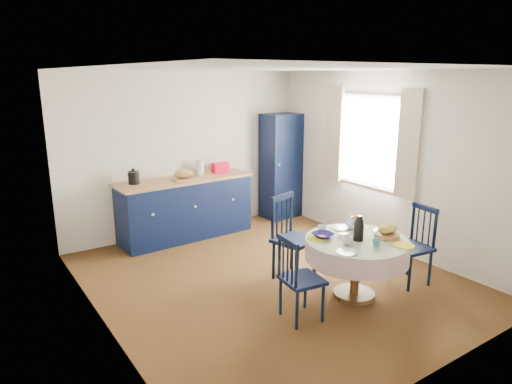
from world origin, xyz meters
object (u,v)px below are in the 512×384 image
chair_right (413,245)px  cobalt_bowl (323,235)px  chair_far (292,237)px  kitchen_counter (186,207)px  pantry_cabinet (281,166)px  mug_a (348,241)px  chair_left (299,278)px  mug_d (322,229)px  mug_c (354,224)px  dining_table (357,249)px  mug_b (376,243)px

chair_right → cobalt_bowl: (-1.11, 0.37, 0.23)m
chair_far → kitchen_counter: bearing=86.4°
pantry_cabinet → mug_a: 3.26m
chair_far → chair_right: bearing=-55.4°
chair_left → chair_far: (0.57, 0.83, 0.07)m
mug_a → mug_d: size_ratio=1.10×
mug_d → mug_c: bearing=-12.6°
dining_table → kitchen_counter: bearing=103.9°
kitchen_counter → dining_table: size_ratio=1.86×
chair_left → mug_a: 0.69m
dining_table → chair_far: bearing=109.1°
mug_a → mug_c: bearing=36.8°
dining_table → chair_far: chair_far is taller
chair_left → cobalt_bowl: (0.57, 0.28, 0.26)m
kitchen_counter → chair_left: 2.89m
kitchen_counter → cobalt_bowl: size_ratio=9.16×
mug_a → mug_c: mug_c is taller
kitchen_counter → mug_a: 2.97m
chair_far → mug_a: 0.89m
mug_a → mug_b: 0.30m
mug_c → cobalt_bowl: 0.52m
chair_left → mug_b: 0.92m
chair_far → chair_right: (1.10, -0.93, -0.04)m
chair_right → mug_b: chair_right is taller
mug_d → chair_far: bearing=101.5°
dining_table → mug_c: bearing=50.0°
chair_left → chair_right: size_ratio=0.95×
dining_table → mug_d: size_ratio=11.32×
dining_table → mug_a: bearing=-164.4°
pantry_cabinet → cobalt_bowl: size_ratio=7.85×
chair_left → cobalt_bowl: 0.68m
kitchen_counter → cobalt_bowl: bearing=-83.0°
chair_right → mug_b: size_ratio=10.53×
chair_far → mug_c: bearing=-61.3°
pantry_cabinet → dining_table: pantry_cabinet is taller
mug_b → mug_d: (-0.18, 0.64, 0.00)m
dining_table → mug_c: (0.23, 0.28, 0.17)m
chair_left → chair_right: chair_right is taller
pantry_cabinet → chair_right: pantry_cabinet is taller
chair_right → mug_b: 0.88m
mug_d → cobalt_bowl: (-0.09, -0.12, -0.02)m
pantry_cabinet → mug_b: 3.38m
kitchen_counter → dining_table: kitchen_counter is taller
chair_far → mug_b: bearing=-91.3°
mug_c → dining_table: bearing=-130.0°
mug_c → cobalt_bowl: (-0.52, -0.03, -0.02)m
chair_left → mug_d: (0.66, 0.40, 0.27)m
mug_a → mug_d: bearing=86.2°
dining_table → pantry_cabinet: bearing=68.5°
chair_right → cobalt_bowl: bearing=-101.1°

